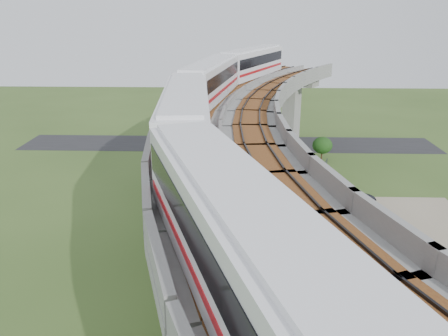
{
  "coord_description": "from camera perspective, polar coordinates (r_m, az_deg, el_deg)",
  "views": [
    {
      "loc": [
        1.2,
        -31.5,
        18.45
      ],
      "look_at": [
        0.26,
        -1.2,
        7.5
      ],
      "focal_mm": 35.0,
      "sensor_mm": 36.0,
      "label": 1
    }
  ],
  "objects": [
    {
      "name": "dirt_lot",
      "position": [
        37.06,
        22.18,
        -11.6
      ],
      "size": [
        18.0,
        26.0,
        0.04
      ],
      "primitive_type": "cube",
      "color": "gray",
      "rests_on": "ground"
    },
    {
      "name": "fence",
      "position": [
        37.13,
        15.07,
        -9.36
      ],
      "size": [
        3.87,
        38.73,
        1.5
      ],
      "color": "#2D382D",
      "rests_on": "ground"
    },
    {
      "name": "tree_4",
      "position": [
        32.14,
        12.38,
        -10.12
      ],
      "size": [
        2.91,
        2.91,
        3.88
      ],
      "color": "#382314",
      "rests_on": "ground"
    },
    {
      "name": "tree_0",
      "position": [
        57.53,
        12.73,
        2.91
      ],
      "size": [
        2.55,
        2.55,
        3.24
      ],
      "color": "#382314",
      "rests_on": "ground"
    },
    {
      "name": "tree_3",
      "position": [
        38.97,
        9.13,
        -4.61
      ],
      "size": [
        2.91,
        2.91,
        3.71
      ],
      "color": "#382314",
      "rests_on": "ground"
    },
    {
      "name": "car_dark",
      "position": [
        45.73,
        16.92,
        -3.9
      ],
      "size": [
        4.84,
        3.79,
        1.31
      ],
      "primitive_type": "imported",
      "rotation": [
        0.0,
        0.0,
        2.08
      ],
      "color": "black",
      "rests_on": "dirt_lot"
    },
    {
      "name": "viaduct",
      "position": [
        32.98,
        6.31,
        3.18
      ],
      "size": [
        19.58,
        73.98,
        11.4
      ],
      "color": "#99968E",
      "rests_on": "ground"
    },
    {
      "name": "car_white",
      "position": [
        33.55,
        18.15,
        -13.27
      ],
      "size": [
        3.12,
        3.91,
        1.25
      ],
      "primitive_type": "imported",
      "rotation": [
        0.0,
        0.0,
        0.53
      ],
      "color": "silver",
      "rests_on": "dirt_lot"
    },
    {
      "name": "metro_train",
      "position": [
        33.62,
        0.33,
        9.34
      ],
      "size": [
        11.31,
        61.32,
        3.64
      ],
      "color": "white",
      "rests_on": "ground"
    },
    {
      "name": "asphalt_road",
      "position": [
        64.21,
        0.63,
        3.18
      ],
      "size": [
        60.0,
        8.0,
        0.03
      ],
      "primitive_type": "cube",
      "color": "#232326",
      "rests_on": "ground"
    },
    {
      "name": "ground",
      "position": [
        36.52,
        -0.36,
        -10.48
      ],
      "size": [
        160.0,
        160.0,
        0.0
      ],
      "primitive_type": "plane",
      "color": "#3A5321",
      "rests_on": "ground"
    },
    {
      "name": "tree_1",
      "position": [
        51.85,
        9.95,
        0.88
      ],
      "size": [
        2.17,
        2.17,
        2.77
      ],
      "color": "#382314",
      "rests_on": "ground"
    },
    {
      "name": "tree_5",
      "position": [
        25.9,
        17.69,
        -20.02
      ],
      "size": [
        1.95,
        1.95,
        3.08
      ],
      "color": "#382314",
      "rests_on": "ground"
    },
    {
      "name": "tree_2",
      "position": [
        44.33,
        10.07,
        -1.71
      ],
      "size": [
        2.06,
        2.06,
        3.27
      ],
      "color": "#382314",
      "rests_on": "ground"
    }
  ]
}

